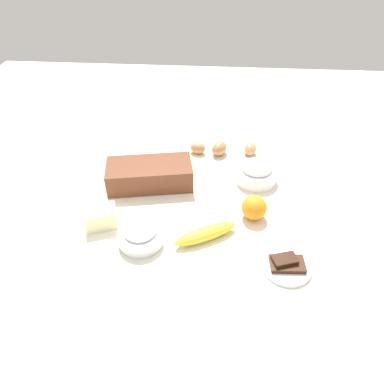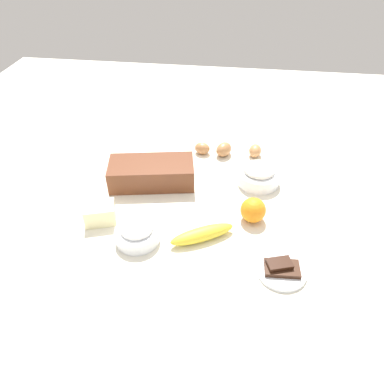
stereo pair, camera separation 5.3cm
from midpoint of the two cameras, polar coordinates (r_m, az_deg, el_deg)
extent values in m
cube|color=silver|center=(1.18, -1.29, -1.92)|extent=(2.40, 2.40, 0.02)
cube|color=brown|center=(1.23, -7.86, 2.71)|extent=(0.30, 0.18, 0.08)
cube|color=black|center=(1.23, -7.87, 2.86)|extent=(0.29, 0.17, 0.07)
cylinder|color=white|center=(1.26, 8.75, 2.64)|extent=(0.14, 0.14, 0.04)
torus|color=white|center=(1.25, 8.84, 3.36)|extent=(0.14, 0.14, 0.01)
ellipsoid|color=white|center=(1.24, 8.89, 3.82)|extent=(0.10, 0.10, 0.04)
cylinder|color=white|center=(1.04, -9.45, -6.99)|extent=(0.13, 0.13, 0.04)
torus|color=white|center=(1.03, -9.55, -6.36)|extent=(0.13, 0.13, 0.01)
ellipsoid|color=white|center=(1.02, -9.61, -5.91)|extent=(0.09, 0.09, 0.03)
ellipsoid|color=yellow|center=(1.04, 0.67, -6.54)|extent=(0.19, 0.13, 0.04)
sphere|color=orange|center=(1.10, 8.33, -2.44)|extent=(0.08, 0.08, 0.08)
cube|color=#F4EDB2|center=(1.11, -15.39, -3.84)|extent=(0.11, 0.09, 0.06)
ellipsoid|color=#BC804D|center=(1.39, 8.02, 6.68)|extent=(0.05, 0.06, 0.05)
ellipsoid|color=#B57A4A|center=(1.39, -0.04, 6.86)|extent=(0.07, 0.05, 0.04)
ellipsoid|color=#AE7547|center=(1.38, 3.19, 6.80)|extent=(0.08, 0.09, 0.05)
cylinder|color=white|center=(1.00, 13.06, -11.31)|extent=(0.13, 0.13, 0.01)
cube|color=#381E11|center=(0.99, 13.15, -10.90)|extent=(0.09, 0.06, 0.01)
cube|color=black|center=(0.99, 12.76, -10.27)|extent=(0.07, 0.06, 0.01)
camera|label=1|loc=(0.03, -91.33, -1.08)|focal=34.16mm
camera|label=2|loc=(0.03, 88.67, 1.08)|focal=34.16mm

